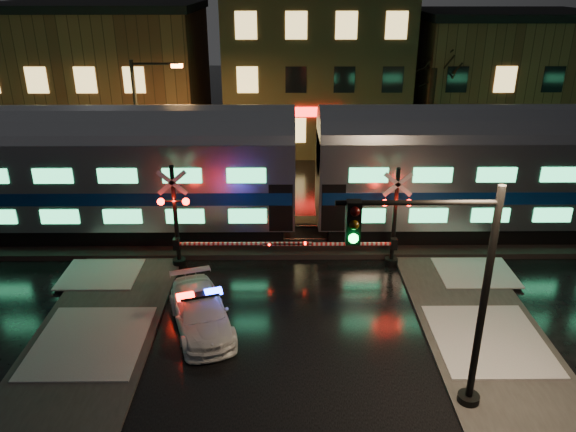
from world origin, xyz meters
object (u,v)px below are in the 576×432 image
object	(u,v)px
police_car	(201,312)
traffic_light	(445,298)
crossing_signal_left	(185,227)
crossing_signal_right	(386,228)
streetlight	(143,126)

from	to	relation	value
police_car	traffic_light	distance (m)	8.42
police_car	traffic_light	bearing A→B (deg)	-46.90
crossing_signal_left	crossing_signal_right	bearing A→B (deg)	-0.02
crossing_signal_left	traffic_light	world-z (taller)	traffic_light
streetlight	police_car	bearing A→B (deg)	-69.63
traffic_light	crossing_signal_right	bearing A→B (deg)	78.45
crossing_signal_right	traffic_light	size ratio (longest dim) A/B	0.92
police_car	crossing_signal_right	distance (m)	8.26
police_car	streetlight	size ratio (longest dim) A/B	0.62
crossing_signal_left	streetlight	world-z (taller)	streetlight
traffic_light	streetlight	distance (m)	18.57
police_car	streetlight	bearing A→B (deg)	92.46
streetlight	traffic_light	bearing A→B (deg)	-53.48
crossing_signal_right	traffic_light	bearing A→B (deg)	-89.89
crossing_signal_left	streetlight	distance (m)	7.72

